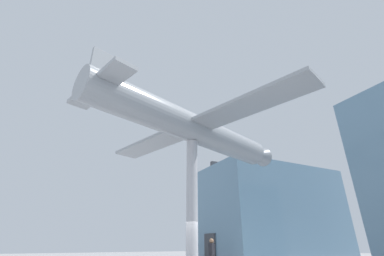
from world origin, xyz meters
TOP-DOWN VIEW (x-y plane):
  - glass_pavilion_left at (-9.26, 13.01)m, footprint 9.42×13.35m
  - support_pylon_central at (0.00, 0.00)m, footprint 0.60×0.60m
  - suspended_airplane at (-0.10, 0.29)m, footprint 14.06×14.60m
  - visitor_person at (-2.29, 2.44)m, footprint 0.39×0.46m

SIDE VIEW (x-z plane):
  - visitor_person at x=-2.29m, z-range 0.15..1.93m
  - support_pylon_central at x=0.00m, z-range 0.00..6.80m
  - glass_pavilion_left at x=-9.26m, z-range -0.29..8.72m
  - suspended_airplane at x=-0.10m, z-range 6.22..9.07m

